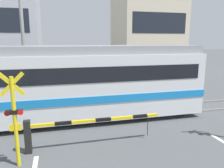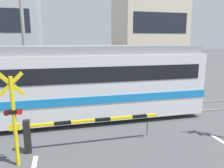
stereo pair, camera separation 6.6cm
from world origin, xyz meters
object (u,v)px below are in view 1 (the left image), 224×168
Objects in this scene: crossing_barrier_far at (135,87)px; crossing_signal_left at (15,116)px; pedestrian at (77,82)px; crossing_barrier_near at (68,127)px.

crossing_barrier_far is 1.66× the size of crossing_signal_left.
crossing_barrier_near is at bearing -97.86° from pedestrian.
pedestrian is at bearing 82.14° from crossing_barrier_near.
crossing_signal_left is at bearing -133.31° from crossing_barrier_far.
crossing_signal_left is 8.27m from pedestrian.
pedestrian is at bearing 72.51° from crossing_signal_left.
crossing_barrier_near is at bearing -128.41° from crossing_barrier_far.
crossing_barrier_near is 2.79× the size of pedestrian.
crossing_barrier_far is at bearing -25.84° from pedestrian.
crossing_barrier_far is at bearing 51.59° from crossing_barrier_near.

